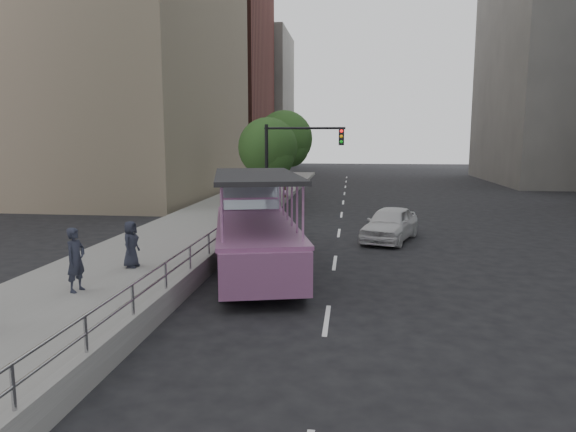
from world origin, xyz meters
name	(u,v)px	position (x,y,z in m)	size (l,w,h in m)	color
ground	(295,295)	(0.00, 0.00, 0.00)	(160.00, 160.00, 0.00)	black
sidewalk	(202,227)	(-5.75, 10.00, 0.15)	(5.50, 80.00, 0.30)	gray
kerb_wall	(209,259)	(-3.12, 2.00, 0.48)	(0.24, 30.00, 0.36)	#9F9F9A
guardrail	(209,240)	(-3.12, 2.00, 1.14)	(0.07, 22.00, 0.71)	#ADAEB2
duck_boat	(254,231)	(-1.83, 3.30, 1.24)	(4.76, 10.36, 3.35)	black
car	(390,224)	(3.28, 8.47, 0.75)	(1.77, 4.39, 1.50)	white
pedestrian_near	(76,260)	(-5.90, -1.37, 1.19)	(0.65, 0.43, 1.78)	#262938
pedestrian_far	(131,244)	(-5.54, 1.38, 1.07)	(0.75, 0.49, 1.53)	#262938
parking_sign	(243,202)	(-2.89, 6.49, 1.85)	(0.18, 0.66, 2.98)	black
traffic_signal	(289,157)	(-1.70, 12.50, 3.50)	(4.20, 0.32, 5.20)	black
street_tree_near	(269,150)	(-3.30, 15.93, 3.82)	(3.52, 3.52, 5.72)	#362818
street_tree_far	(286,141)	(-3.10, 21.93, 4.31)	(3.97, 3.97, 6.45)	#362818
midrise_brick	(191,68)	(-18.00, 48.00, 13.00)	(18.00, 16.00, 26.00)	brown
midrise_stone_b	(237,102)	(-16.00, 64.00, 10.00)	(16.00, 14.00, 20.00)	gray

